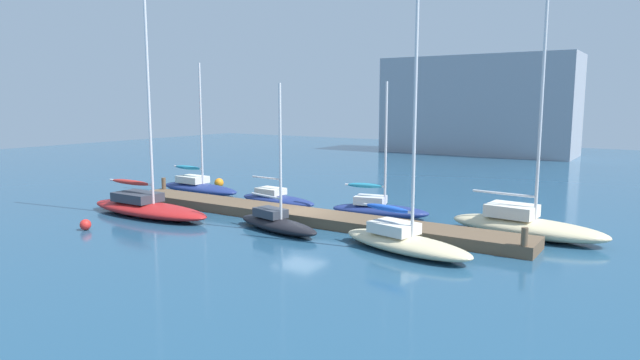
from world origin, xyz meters
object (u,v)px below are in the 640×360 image
object	(u,v)px
sailboat_4	(378,208)
harbor_building_distant	(477,106)
sailboat_6	(525,224)
mooring_buoy_orange	(219,183)
sailboat_2	(277,198)
sailboat_0	(198,186)
sailboat_1	(147,205)
sailboat_5	(404,239)
sailboat_3	(277,222)
mooring_buoy_red	(85,225)

from	to	relation	value
sailboat_4	harbor_building_distant	xyz separation A→B (m)	(-7.15, 40.65, 5.40)
sailboat_6	mooring_buoy_orange	xyz separation A→B (m)	(-23.06, 3.31, -0.27)
sailboat_2	sailboat_4	size ratio (longest dim) A/B	0.95
harbor_building_distant	sailboat_0	bearing A→B (deg)	-100.04
sailboat_1	sailboat_2	bearing A→B (deg)	57.78
sailboat_5	sailboat_6	bearing A→B (deg)	69.46
sailboat_1	sailboat_2	xyz separation A→B (m)	(4.18, 6.66, -0.16)
sailboat_2	sailboat_5	bearing A→B (deg)	-23.04
sailboat_3	sailboat_5	world-z (taller)	sailboat_5
sailboat_2	sailboat_6	xyz separation A→B (m)	(15.00, 0.02, 0.17)
sailboat_1	sailboat_3	xyz separation A→B (m)	(8.46, 1.07, -0.13)
sailboat_0	sailboat_6	distance (m)	22.30
sailboat_0	sailboat_2	size ratio (longest dim) A/B	1.27
mooring_buoy_orange	sailboat_6	bearing A→B (deg)	-8.18
sailboat_1	mooring_buoy_orange	bearing A→B (deg)	111.12
sailboat_2	sailboat_5	distance (m)	12.59
sailboat_5	sailboat_1	bearing A→B (deg)	-163.42
sailboat_2	harbor_building_distant	world-z (taller)	harbor_building_distant
sailboat_2	sailboat_5	size ratio (longest dim) A/B	0.68
sailboat_4	sailboat_6	xyz separation A→B (m)	(7.98, -0.22, 0.10)
sailboat_6	harbor_building_distant	bearing A→B (deg)	115.83
sailboat_3	sailboat_0	bearing A→B (deg)	165.18
sailboat_1	sailboat_3	size ratio (longest dim) A/B	1.93
sailboat_0	mooring_buoy_orange	world-z (taller)	sailboat_0
sailboat_0	mooring_buoy_red	size ratio (longest dim) A/B	16.32
sailboat_2	mooring_buoy_red	world-z (taller)	sailboat_2
sailboat_3	mooring_buoy_orange	world-z (taller)	sailboat_3
sailboat_1	sailboat_4	bearing A→B (deg)	31.56
sailboat_6	sailboat_4	bearing A→B (deg)	-176.05
sailboat_2	mooring_buoy_red	distance (m)	11.41
mooring_buoy_red	harbor_building_distant	bearing A→B (deg)	85.72
mooring_buoy_orange	harbor_building_distant	world-z (taller)	harbor_building_distant
sailboat_1	mooring_buoy_orange	distance (m)	10.73
sailboat_1	harbor_building_distant	xyz separation A→B (m)	(4.05, 47.55, 5.32)
sailboat_3	sailboat_6	world-z (taller)	sailboat_6
sailboat_2	mooring_buoy_red	xyz separation A→B (m)	(-4.00, -10.68, -0.16)
sailboat_2	sailboat_3	distance (m)	7.04
sailboat_1	mooring_buoy_red	size ratio (longest dim) A/B	25.46
sailboat_0	sailboat_3	size ratio (longest dim) A/B	1.23
sailboat_2	sailboat_5	world-z (taller)	sailboat_5
sailboat_5	sailboat_4	bearing A→B (deg)	138.53
sailboat_5	harbor_building_distant	size ratio (longest dim) A/B	0.46
mooring_buoy_red	mooring_buoy_orange	xyz separation A→B (m)	(-4.07, 14.02, 0.07)
sailboat_3	mooring_buoy_orange	xyz separation A→B (m)	(-12.35, 8.93, -0.13)
sailboat_0	sailboat_3	world-z (taller)	sailboat_0
sailboat_5	sailboat_6	distance (m)	6.81
sailboat_0	sailboat_5	xyz separation A→B (m)	(18.55, -6.11, 0.03)
sailboat_0	sailboat_5	distance (m)	19.53
sailboat_4	mooring_buoy_orange	xyz separation A→B (m)	(-15.08, 3.10, -0.17)
sailboat_3	mooring_buoy_red	size ratio (longest dim) A/B	13.22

